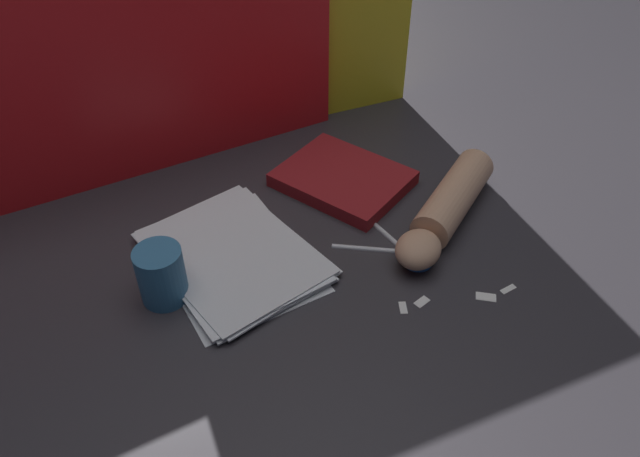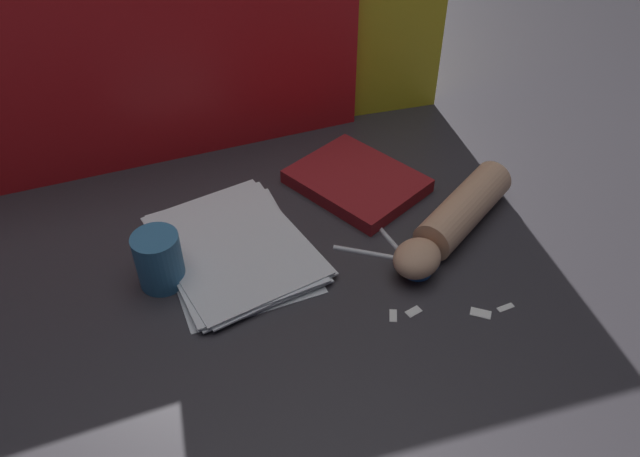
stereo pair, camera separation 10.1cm
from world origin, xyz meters
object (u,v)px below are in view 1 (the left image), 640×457
at_px(scissors, 404,249).
at_px(mug, 161,275).
at_px(book_closed, 343,179).
at_px(hand_forearm, 446,208).
at_px(paper_stack, 233,256).

relative_size(scissors, mug, 1.91).
distance_m(book_closed, mug, 0.41).
height_order(book_closed, hand_forearm, hand_forearm).
xyz_separation_m(paper_stack, mug, (-0.13, -0.01, 0.04)).
bearing_deg(scissors, book_closed, 82.73).
distance_m(scissors, mug, 0.40).
height_order(book_closed, mug, mug).
relative_size(book_closed, mug, 2.92).
bearing_deg(mug, book_closed, 10.83).
xyz_separation_m(paper_stack, scissors, (0.25, -0.15, -0.00)).
height_order(scissors, hand_forearm, hand_forearm).
bearing_deg(mug, scissors, -19.67).
xyz_separation_m(book_closed, mug, (-0.40, -0.08, 0.03)).
height_order(paper_stack, scissors, paper_stack).
xyz_separation_m(hand_forearm, mug, (-0.48, 0.12, 0.01)).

